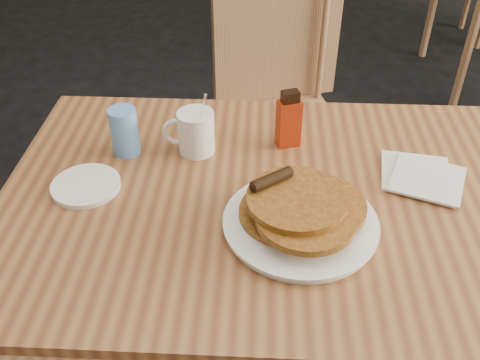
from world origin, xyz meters
name	(u,v)px	position (x,y,z in m)	size (l,w,h in m)	color
main_table	(278,208)	(0.06, 0.06, 0.71)	(1.30, 0.90, 0.75)	#976235
chair_main_far	(276,87)	(0.08, 0.83, 0.60)	(0.56, 0.56, 1.01)	#A87A4F
pancake_plate	(301,216)	(0.09, -0.04, 0.78)	(0.32, 0.32, 0.10)	white
coffee_mug	(195,131)	(-0.14, 0.23, 0.80)	(0.13, 0.09, 0.17)	white
syrup_bottle	(289,121)	(0.08, 0.26, 0.82)	(0.06, 0.05, 0.15)	maroon
napkin_stack	(422,176)	(0.38, 0.13, 0.76)	(0.21, 0.22, 0.01)	white
blue_tumbler	(125,131)	(-0.31, 0.22, 0.81)	(0.07, 0.07, 0.12)	#619DE3
side_saucer	(86,186)	(-0.37, 0.08, 0.76)	(0.15, 0.15, 0.01)	white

